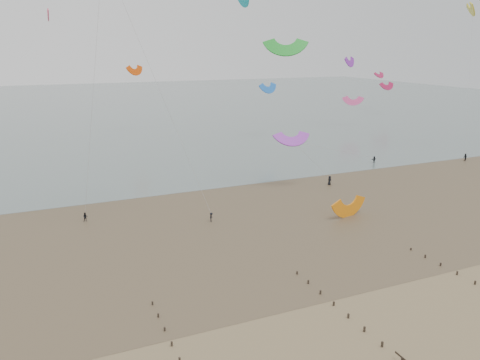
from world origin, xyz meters
name	(u,v)px	position (x,y,z in m)	size (l,w,h in m)	color
ground	(323,335)	(0.00, 0.00, 0.00)	(500.00, 500.00, 0.00)	brown
sea_and_shore	(182,223)	(-4.08, 34.40, 0.01)	(500.00, 665.00, 0.03)	#475654
kitesurfers	(318,178)	(28.55, 46.09, 0.84)	(129.18, 26.60, 1.87)	black
grounded_kite	(348,216)	(22.10, 26.51, 0.00)	(6.38, 3.34, 4.86)	orange
kites_airborne	(66,65)	(-16.02, 87.42, 23.00)	(239.83, 109.06, 41.11)	#EE2F56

